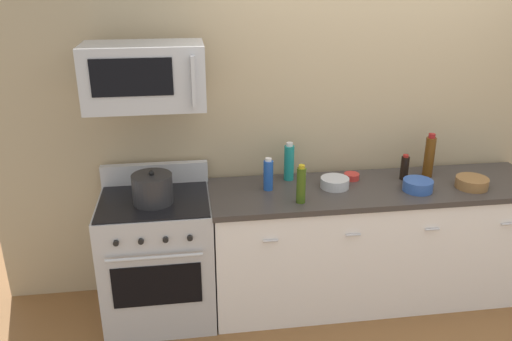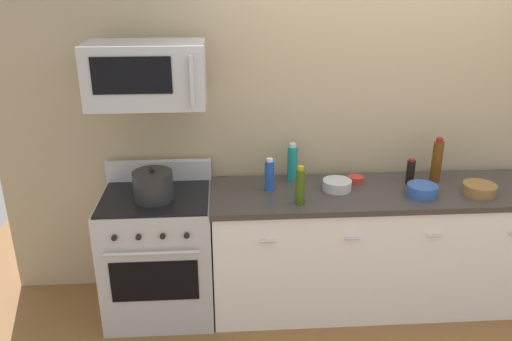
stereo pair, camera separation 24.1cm
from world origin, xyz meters
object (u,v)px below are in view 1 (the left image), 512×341
at_px(bottle_olive_oil, 301,185).
at_px(bottle_wine_amber, 429,156).
at_px(microwave, 145,76).
at_px(bottle_sparkling_teal, 289,162).
at_px(stockpot, 153,189).
at_px(bottle_soda_blue, 268,175).
at_px(bottle_soy_sauce_dark, 405,168).
at_px(bowl_steel_prep, 335,182).
at_px(range_oven, 159,257).
at_px(bowl_red_small, 352,176).
at_px(bowl_wooden_salad, 472,182).
at_px(bowl_blue_mixing, 418,185).

distance_m(bottle_olive_oil, bottle_wine_amber, 1.09).
distance_m(microwave, bottle_sparkling_teal, 1.21).
distance_m(bottle_olive_oil, stockpot, 0.98).
height_order(microwave, stockpot, microwave).
xyz_separation_m(bottle_olive_oil, bottle_soda_blue, (-0.18, 0.24, -0.01)).
bearing_deg(bottle_soy_sauce_dark, microwave, -178.21).
bearing_deg(bottle_sparkling_teal, bottle_soy_sauce_dark, -7.73).
bearing_deg(bowl_steel_prep, range_oven, -178.81).
bearing_deg(stockpot, bowl_red_small, 8.13).
height_order(range_oven, bottle_soda_blue, bottle_soda_blue).
distance_m(range_oven, bowl_red_small, 1.52).
relative_size(range_oven, bowl_steel_prep, 5.27).
bearing_deg(bottle_wine_amber, bottle_olive_oil, -163.06).
height_order(bottle_soda_blue, bottle_sparkling_teal, bottle_sparkling_teal).
xyz_separation_m(microwave, bottle_soy_sauce_dark, (1.81, 0.06, -0.74)).
xyz_separation_m(bottle_soda_blue, bowl_steel_prep, (0.48, -0.03, -0.07)).
distance_m(bowl_red_small, bowl_steel_prep, 0.21).
relative_size(bottle_wine_amber, bowl_red_small, 2.92).
distance_m(bottle_sparkling_teal, stockpot, 1.01).
relative_size(microwave, bowl_steel_prep, 3.67).
height_order(bowl_red_small, stockpot, stockpot).
bearing_deg(stockpot, bowl_wooden_salad, -1.60).
height_order(bottle_wine_amber, stockpot, bottle_wine_amber).
distance_m(bowl_blue_mixing, stockpot, 1.83).
distance_m(bottle_soy_sauce_dark, stockpot, 1.82).
bearing_deg(microwave, bottle_olive_oil, -13.20).
bearing_deg(bottle_soda_blue, bowl_blue_mixing, -9.18).
bearing_deg(range_oven, bowl_red_small, 6.03).
relative_size(bottle_olive_oil, bottle_soda_blue, 1.13).
xyz_separation_m(bottle_olive_oil, bottle_sparkling_teal, (-0.00, 0.40, 0.01)).
bearing_deg(bowl_blue_mixing, bowl_wooden_salad, -0.54).
distance_m(range_oven, bottle_sparkling_teal, 1.16).
relative_size(bottle_wine_amber, bottle_soy_sauce_dark, 1.73).
bearing_deg(stockpot, range_oven, 90.00).
bearing_deg(range_oven, microwave, 89.71).
bearing_deg(bottle_soda_blue, bowl_wooden_salad, -6.78).
height_order(bottle_olive_oil, bowl_red_small, bottle_olive_oil).
distance_m(bottle_soda_blue, bowl_wooden_salad, 1.45).
bearing_deg(bowl_red_small, bottle_soy_sauce_dark, -7.43).
distance_m(bottle_soy_sauce_dark, bowl_steel_prep, 0.56).
bearing_deg(bottle_wine_amber, bottle_sparkling_teal, 175.50).
bearing_deg(microwave, bottle_soda_blue, 0.76).
relative_size(bottle_soy_sauce_dark, bowl_red_small, 1.69).
bearing_deg(bottle_sparkling_teal, stockpot, -164.53).
height_order(bottle_soda_blue, bowl_red_small, bottle_soda_blue).
bearing_deg(bowl_steel_prep, bowl_blue_mixing, -13.87).
bearing_deg(bowl_blue_mixing, bottle_sparkling_teal, 159.03).
relative_size(bowl_wooden_salad, stockpot, 0.84).
height_order(range_oven, microwave, microwave).
bearing_deg(bottle_soy_sauce_dark, bowl_blue_mixing, -86.65).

